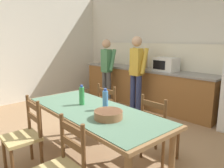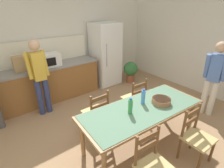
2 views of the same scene
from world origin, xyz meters
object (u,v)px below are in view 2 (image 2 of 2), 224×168
Objects in this scene: dining_table at (142,112)px; person_at_counter at (39,74)px; refrigerator at (106,55)px; bottle_off_centre at (143,97)px; paper_bag at (19,64)px; chair_side_near_left at (153,166)px; person_by_table at (214,76)px; chair_side_near_right at (196,137)px; bottle_near_centre at (130,106)px; potted_plant at (131,71)px; microwave at (49,60)px; chair_side_far_left at (96,113)px; chair_side_far_right at (134,99)px; serving_bowl at (161,100)px.

dining_table is 1.28× the size of person_at_counter.
refrigerator is 2.65m from bottle_off_centre.
chair_side_near_left is at bearing -77.45° from paper_bag.
chair_side_near_right is at bearing 5.66° from person_by_table.
potted_plant is at bearing 45.90° from bottle_near_centre.
bottle_near_centre is 2.16m from person_at_counter.
microwave reaches higher than chair_side_near_left.
chair_side_near_left is (0.06, -3.26, -0.62)m from microwave.
dining_table is (-1.12, -2.55, -0.24)m from refrigerator.
chair_side_far_left is (-0.42, 0.75, -0.24)m from dining_table.
bottle_near_centre reaches higher than chair_side_far_left.
person_at_counter is (-1.50, 1.36, 0.50)m from chair_side_far_right.
paper_bag is 2.09m from chair_side_far_left.
refrigerator is 2.02× the size of chair_side_near_left.
serving_bowl is at bearing -13.59° from dining_table.
bottle_near_centre is 0.30× the size of chair_side_far_right.
serving_bowl is 0.35× the size of chair_side_near_right.
serving_bowl is 1.54m from person_by_table.
bottle_near_centre is (0.98, -2.54, -0.22)m from paper_bag.
chair_side_near_left and chair_side_far_right have the same top height.
refrigerator reaches higher than person_by_table.
person_by_table is at bearing -41.84° from paper_bag.
bottle_off_centre is at bearing -112.33° from refrigerator.
refrigerator reaches higher than bottle_off_centre.
dining_table is at bearing 57.80° from chair_side_near_left.
bottle_near_centre is 2.97m from potted_plant.
chair_side_far_right is at bearing -132.13° from person_at_counter.
chair_side_near_left is 1.00× the size of chair_side_near_right.
bottle_near_centre is 1.12m from chair_side_near_right.
person_at_counter is at bearing -178.53° from potted_plant.
person_at_counter reaches higher than serving_bowl.
bottle_off_centre is at bearing 12.55° from bottle_near_centre.
chair_side_near_left is 0.95m from chair_side_near_right.
chair_side_far_left is 1.36× the size of potted_plant.
bottle_near_centre is at bearing -167.45° from bottle_off_centre.
chair_side_near_right is at bearing 1.08° from chair_side_near_left.
dining_table is at bearing 121.56° from chair_side_near_right.
chair_side_far_right is at bearing -131.26° from potted_plant.
refrigerator is at bearing -0.64° from microwave.
microwave reaches higher than bottle_off_centre.
chair_side_far_left is at bearing -36.51° from person_by_table.
chair_side_far_right is (0.41, 0.59, -0.44)m from bottle_off_centre.
person_by_table is (2.42, 0.44, 0.48)m from chair_side_near_left.
refrigerator is at bearing 61.40° from bottle_near_centre.
person_at_counter is (0.26, -0.51, -0.15)m from paper_bag.
paper_bag is at bearing 111.06° from bottle_near_centre.
paper_bag is 1.33× the size of bottle_off_centre.
bottle_near_centre is at bearing -134.10° from potted_plant.
paper_bag is 1.12× the size of serving_bowl.
refrigerator reaches higher than chair_side_far_left.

